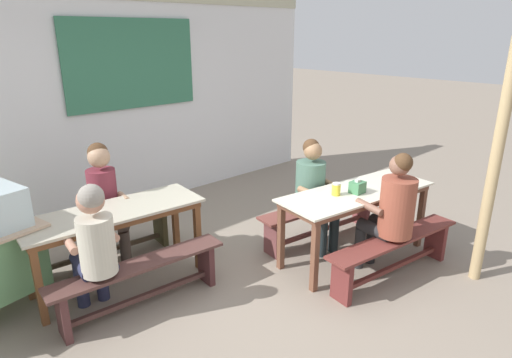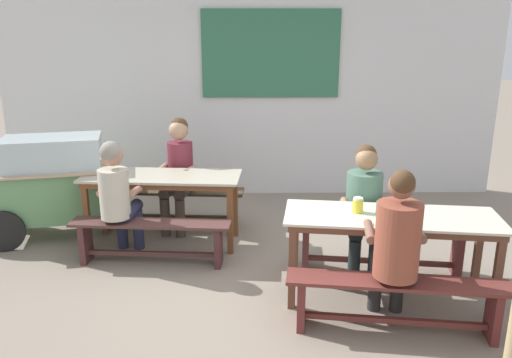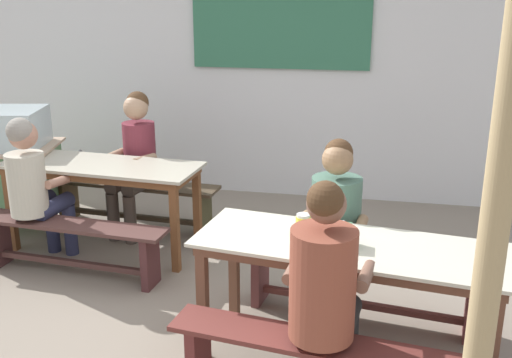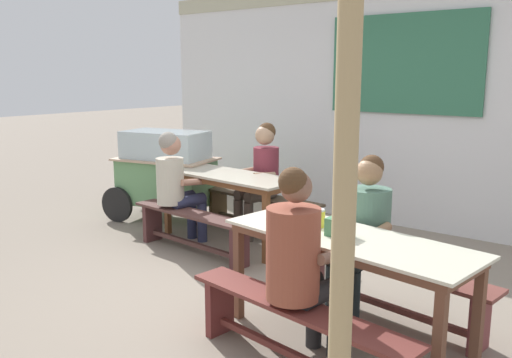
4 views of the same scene
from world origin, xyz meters
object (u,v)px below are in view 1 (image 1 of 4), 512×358
Objects in this scene: bench_near_back at (321,215)px; person_center_facing at (105,197)px; dining_table_near at (357,198)px; bench_far_back at (99,235)px; condiment_jar at (336,189)px; tissue_box at (357,187)px; dining_table_far at (114,218)px; bench_near_front at (394,250)px; person_left_back_turned at (94,243)px; bench_far_front at (141,278)px; wooden_support_post at (494,167)px; person_near_front at (391,209)px; person_right_near_table at (314,187)px.

bench_near_back is 2.44m from person_center_facing.
bench_far_back is (-2.09, 1.79, -0.39)m from dining_table_near.
tissue_box is at bearing -26.69° from condiment_jar.
dining_table_far is 2.76m from bench_near_front.
dining_table_far is 1.37× the size of person_left_back_turned.
dining_table_near is 1.15× the size of bench_far_front.
bench_far_front is 12.23× the size of condiment_jar.
person_center_facing is at bearing 132.23° from wooden_support_post.
bench_far_back is 1.06m from bench_far_front.
person_center_facing is (-2.01, 1.71, 0.05)m from dining_table_near.
person_left_back_turned is (-2.58, 0.31, 0.42)m from bench_near_back.
bench_far_back is at bearing 85.51° from bench_far_front.
condiment_jar is at bearing 153.31° from tissue_box.
person_left_back_turned is (-2.41, 1.30, -0.02)m from person_near_front.
tissue_box is (2.04, -1.83, 0.53)m from bench_far_back.
condiment_jar is at bearing -110.27° from person_right_near_table.
condiment_jar is at bearing 124.84° from wooden_support_post.
bench_far_front is 0.95× the size of bench_near_back.
person_near_front is 10.00× the size of condiment_jar.
wooden_support_post is (2.72, -1.84, 0.87)m from bench_far_front.
person_center_facing is (-2.08, 1.19, 0.44)m from bench_near_back.
bench_near_front is at bearing -40.94° from dining_table_far.
person_right_near_table is (1.97, -1.30, 0.41)m from bench_far_back.
person_right_near_table reaches higher than dining_table_near.
person_center_facing reaches higher than bench_far_back.
bench_far_back is 3.04m from person_near_front.
person_near_front is at bearing -48.57° from person_center_facing.
tissue_box is at bearing 85.46° from person_near_front.
wooden_support_post reaches higher than person_near_front.
bench_far_front is 1.22× the size of person_near_front.
wooden_support_post reaches higher than bench_far_front.
person_left_back_turned is at bearing 162.44° from bench_far_front.
wooden_support_post is at bearing -67.35° from person_right_near_table.
bench_far_back is at bearing 146.60° from person_right_near_table.
person_left_back_turned is at bearing 151.71° from person_near_front.
person_near_front reaches higher than bench_near_back.
bench_near_front is (2.10, -1.26, 0.00)m from bench_far_front.
bench_far_back is 1.12m from person_left_back_turned.
person_near_front reaches higher than person_center_facing.
person_near_front reaches higher than bench_far_front.
dining_table_near is at bearing 82.16° from bench_near_front.
tissue_box is (0.03, 0.43, 0.10)m from person_near_front.
bench_near_back is at bearing -5.24° from bench_far_front.
person_left_back_turned is (-0.49, -0.88, -0.03)m from person_center_facing.
person_center_facing reaches higher than bench_near_back.
wooden_support_post is at bearing -73.79° from bench_near_back.
bench_near_front is at bearing -30.90° from bench_far_front.
person_near_front reaches higher than tissue_box.
person_right_near_table is 2.25m from person_center_facing.
person_center_facing is at bearing 80.57° from bench_far_front.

